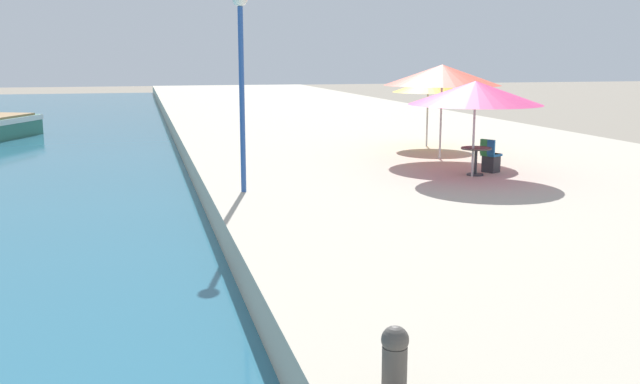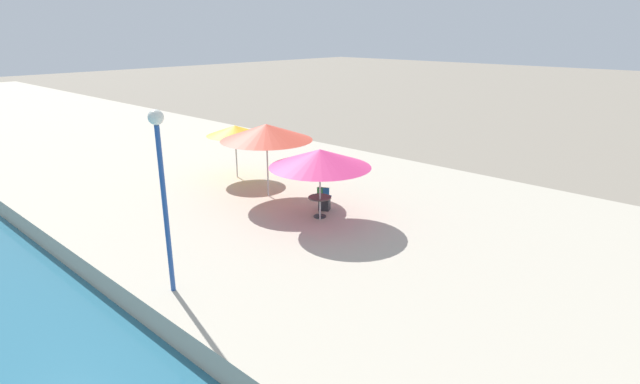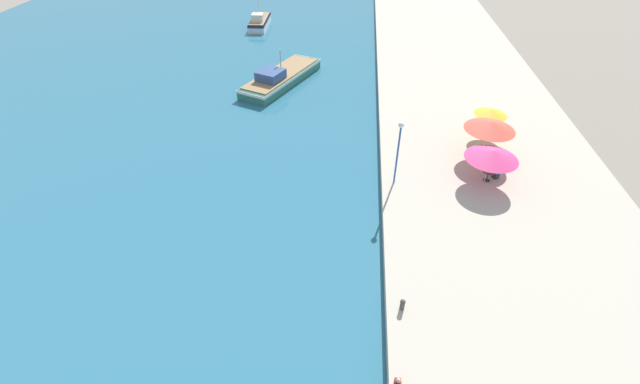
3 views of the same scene
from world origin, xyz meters
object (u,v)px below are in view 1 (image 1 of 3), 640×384
object	(u,v)px
lamppost	(241,57)
cafe_umbrella_pink	(475,93)
cafe_umbrella_striped	(428,86)
cafe_chair_right	(490,160)
mooring_bollard	(395,357)
cafe_chair_left	(491,160)
cafe_umbrella_white	(442,75)
cafe_table	(476,155)

from	to	relation	value
lamppost	cafe_umbrella_pink	bearing A→B (deg)	5.87
cafe_umbrella_pink	lamppost	world-z (taller)	lamppost
cafe_umbrella_striped	cafe_chair_right	world-z (taller)	cafe_umbrella_striped
cafe_chair_right	mooring_bollard	size ratio (longest dim) A/B	1.39
cafe_umbrella_pink	cafe_chair_left	world-z (taller)	cafe_umbrella_pink
cafe_umbrella_white	lamppost	distance (m)	7.69
cafe_umbrella_striped	lamppost	xyz separation A→B (m)	(-7.43, -6.88, 0.99)
cafe_umbrella_white	cafe_table	size ratio (longest dim) A/B	4.41
cafe_umbrella_pink	cafe_table	bearing A→B (deg)	44.63
cafe_umbrella_striped	mooring_bollard	xyz separation A→B (m)	(-7.50, -17.27, -1.75)
cafe_umbrella_striped	cafe_chair_left	size ratio (longest dim) A/B	2.72
cafe_umbrella_pink	cafe_umbrella_striped	world-z (taller)	cafe_umbrella_pink
lamppost	cafe_chair_right	bearing A→B (deg)	9.74
cafe_chair_right	cafe_chair_left	bearing A→B (deg)	-1.83
cafe_chair_right	cafe_umbrella_white	bearing A→B (deg)	154.05
cafe_umbrella_pink	cafe_chair_left	bearing A→B (deg)	32.54
cafe_umbrella_pink	mooring_bollard	world-z (taller)	cafe_umbrella_pink
cafe_umbrella_pink	cafe_umbrella_white	distance (m)	3.30
mooring_bollard	cafe_chair_left	bearing A→B (deg)	58.75
cafe_umbrella_white	mooring_bollard	xyz separation A→B (m)	(-6.69, -14.27, -2.21)
cafe_umbrella_pink	mooring_bollard	bearing A→B (deg)	-119.33
cafe_umbrella_white	lamppost	size ratio (longest dim) A/B	0.77
cafe_chair_left	cafe_chair_right	world-z (taller)	same
cafe_table	lamppost	size ratio (longest dim) A/B	0.18
cafe_chair_right	mooring_bollard	world-z (taller)	cafe_chair_right
cafe_umbrella_pink	cafe_umbrella_white	bearing A→B (deg)	81.28
cafe_umbrella_pink	cafe_chair_right	distance (m)	2.10
cafe_umbrella_white	cafe_table	distance (m)	3.69
cafe_table	mooring_bollard	xyz separation A→B (m)	(-6.37, -11.19, -0.18)
cafe_table	cafe_umbrella_pink	bearing A→B (deg)	-135.37
cafe_umbrella_striped	cafe_chair_left	distance (m)	6.02
cafe_table	cafe_chair_left	world-z (taller)	cafe_chair_left
cafe_umbrella_pink	lamppost	distance (m)	6.22
cafe_table	mooring_bollard	distance (m)	12.88
lamppost	cafe_table	bearing A→B (deg)	7.26
cafe_umbrella_white	cafe_umbrella_striped	distance (m)	3.15
cafe_umbrella_white	lamppost	xyz separation A→B (m)	(-6.62, -3.87, 0.54)
cafe_umbrella_striped	cafe_table	bearing A→B (deg)	-100.60
cafe_chair_right	cafe_umbrella_striped	bearing A→B (deg)	142.63
mooring_bollard	lamppost	bearing A→B (deg)	89.62
mooring_bollard	cafe_umbrella_striped	bearing A→B (deg)	66.51
cafe_umbrella_pink	lamppost	xyz separation A→B (m)	(-6.12, -0.63, 0.91)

